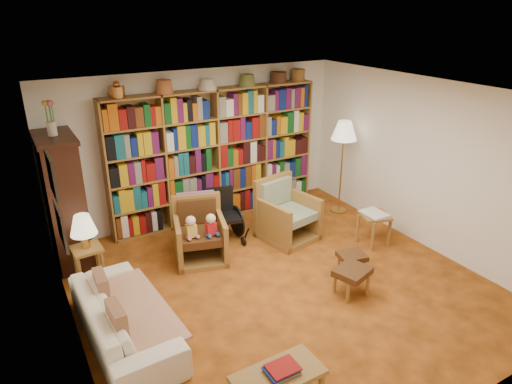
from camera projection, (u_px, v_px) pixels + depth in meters
floor at (280, 284)px, 6.04m from camera, size 5.00×5.00×0.00m
ceiling at (284, 95)px, 5.09m from camera, size 5.00×5.00×0.00m
wall_back at (201, 146)px, 7.57m from camera, size 5.00×0.00×5.00m
wall_front at (455, 307)px, 3.56m from camera, size 5.00×0.00×5.00m
wall_left at (65, 248)px, 4.42m from camera, size 0.00×5.00×5.00m
wall_right at (425, 164)px, 6.71m from camera, size 0.00×5.00×5.00m
bookshelf at (216, 152)px, 7.56m from camera, size 3.60×0.30×2.42m
curio_cabinet at (64, 199)px, 6.25m from camera, size 0.50×0.95×2.40m
framed_pictures at (57, 201)px, 4.53m from camera, size 0.03×0.52×0.97m
sofa at (124, 317)px, 4.96m from camera, size 1.94×0.84×0.56m
sofa_throw at (128, 314)px, 4.98m from camera, size 0.92×1.58×0.04m
cushion_left at (102, 291)px, 5.12m from camera, size 0.12×0.37×0.37m
cushion_right at (118, 327)px, 4.56m from camera, size 0.14×0.39×0.38m
side_table_lamp at (88, 256)px, 6.00m from camera, size 0.39×0.39×0.50m
table_lamp at (83, 226)px, 5.83m from camera, size 0.34×0.34×0.46m
armchair_leather at (198, 233)px, 6.58m from camera, size 0.91×0.92×0.90m
armchair_sage at (284, 215)px, 7.18m from camera, size 0.91×0.93×0.95m
wheelchair at (224, 217)px, 7.06m from camera, size 0.49×0.67×0.84m
floor_lamp at (344, 134)px, 7.63m from camera, size 0.43×0.43×1.64m
side_table_papers at (374, 220)px, 6.91m from camera, size 0.52×0.52×0.53m
footstool_a at (352, 273)px, 5.73m from camera, size 0.52×0.48×0.36m
footstool_b at (352, 257)px, 6.19m from camera, size 0.41×0.37×0.30m
coffee_table at (278, 378)px, 4.11m from camera, size 0.84×0.44×0.43m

